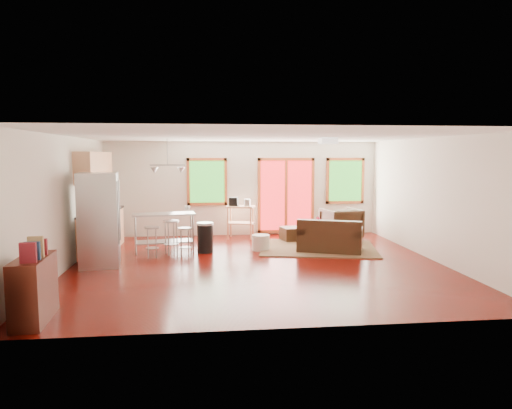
{
  "coord_description": "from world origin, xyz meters",
  "views": [
    {
      "loc": [
        -1.04,
        -9.1,
        2.23
      ],
      "look_at": [
        0.0,
        0.3,
        1.2
      ],
      "focal_mm": 32.0,
      "sensor_mm": 36.0,
      "label": 1
    }
  ],
  "objects": [
    {
      "name": "pendant_light",
      "position": [
        -1.9,
        1.5,
        1.9
      ],
      "size": [
        0.8,
        0.18,
        0.79
      ],
      "color": "gray",
      "rests_on": "ceiling"
    },
    {
      "name": "bar_stool_b",
      "position": [
        -1.83,
        1.15,
        0.58
      ],
      "size": [
        0.48,
        0.48,
        0.77
      ],
      "rotation": [
        0.0,
        0.0,
        0.42
      ],
      "color": "#B7BABC",
      "rests_on": "floor"
    },
    {
      "name": "refrigerator",
      "position": [
        -3.16,
        0.21,
        0.94
      ],
      "size": [
        0.84,
        0.82,
        1.88
      ],
      "rotation": [
        0.0,
        0.0,
        0.12
      ],
      "color": "#B7BABC",
      "rests_on": "floor"
    },
    {
      "name": "coffee_table",
      "position": [
        1.87,
        1.76,
        0.31
      ],
      "size": [
        1.02,
        0.79,
        0.36
      ],
      "rotation": [
        0.0,
        0.0,
        -0.33
      ],
      "color": "#3D140B",
      "rests_on": "floor"
    },
    {
      "name": "trash_can",
      "position": [
        -1.07,
        1.27,
        0.35
      ],
      "size": [
        0.45,
        0.45,
        0.69
      ],
      "rotation": [
        0.0,
        0.0,
        -0.21
      ],
      "color": "black",
      "rests_on": "floor"
    },
    {
      "name": "french_doors",
      "position": [
        1.2,
        3.46,
        1.1
      ],
      "size": [
        1.6,
        0.05,
        2.1
      ],
      "color": "red",
      "rests_on": "back_wall"
    },
    {
      "name": "left_wall",
      "position": [
        -3.76,
        0.0,
        1.3
      ],
      "size": [
        0.02,
        7.0,
        2.6
      ],
      "primitive_type": "cube",
      "color": "silver",
      "rests_on": "ground"
    },
    {
      "name": "pouf",
      "position": [
        0.23,
        1.38,
        0.18
      ],
      "size": [
        0.52,
        0.52,
        0.36
      ],
      "primitive_type": "cylinder",
      "rotation": [
        0.0,
        0.0,
        0.33
      ],
      "color": "silver",
      "rests_on": "floor"
    },
    {
      "name": "bar_stool_c",
      "position": [
        -1.51,
        0.94,
        0.47
      ],
      "size": [
        0.3,
        0.3,
        0.64
      ],
      "rotation": [
        0.0,
        0.0,
        -0.01
      ],
      "color": "#B7BABC",
      "rests_on": "floor"
    },
    {
      "name": "floor",
      "position": [
        0.0,
        0.0,
        -0.01
      ],
      "size": [
        7.5,
        7.0,
        0.02
      ],
      "primitive_type": "cube",
      "color": "#3D0502",
      "rests_on": "ground"
    },
    {
      "name": "rug",
      "position": [
        1.63,
        1.4,
        0.01
      ],
      "size": [
        3.04,
        2.56,
        0.03
      ],
      "primitive_type": "cube",
      "rotation": [
        0.0,
        0.0,
        -0.2
      ],
      "color": "#49613A",
      "rests_on": "floor"
    },
    {
      "name": "back_wall",
      "position": [
        0.0,
        3.51,
        1.3
      ],
      "size": [
        7.5,
        0.02,
        2.6
      ],
      "primitive_type": "cube",
      "color": "silver",
      "rests_on": "ground"
    },
    {
      "name": "book",
      "position": [
        1.97,
        1.93,
        0.56
      ],
      "size": [
        0.24,
        0.08,
        0.32
      ],
      "primitive_type": "imported",
      "rotation": [
        0.0,
        0.0,
        0.2
      ],
      "color": "maroon",
      "rests_on": "coffee_table"
    },
    {
      "name": "kitchen_cart",
      "position": [
        -0.14,
        2.99,
        0.75
      ],
      "size": [
        0.82,
        0.64,
        1.1
      ],
      "rotation": [
        0.0,
        0.0,
        -0.27
      ],
      "color": "tan",
      "rests_on": "floor"
    },
    {
      "name": "window_right",
      "position": [
        2.9,
        3.46,
        1.5
      ],
      "size": [
        1.1,
        0.05,
        1.3
      ],
      "color": "#22601A",
      "rests_on": "back_wall"
    },
    {
      "name": "loveseat",
      "position": [
        1.8,
        1.03,
        0.3
      ],
      "size": [
        1.64,
        1.28,
        0.77
      ],
      "rotation": [
        0.0,
        0.0,
        -0.37
      ],
      "color": "black",
      "rests_on": "floor"
    },
    {
      "name": "island",
      "position": [
        -2.01,
        1.45,
        0.62
      ],
      "size": [
        1.48,
        0.76,
        0.9
      ],
      "rotation": [
        0.0,
        0.0,
        0.14
      ],
      "color": "#B7BABC",
      "rests_on": "floor"
    },
    {
      "name": "ceiling_flush",
      "position": [
        1.6,
        0.6,
        2.53
      ],
      "size": [
        0.35,
        0.35,
        0.12
      ],
      "primitive_type": "cube",
      "color": "white",
      "rests_on": "ceiling"
    },
    {
      "name": "cabinets",
      "position": [
        -3.49,
        1.7,
        0.93
      ],
      "size": [
        0.64,
        2.24,
        2.3
      ],
      "color": "tan",
      "rests_on": "floor"
    },
    {
      "name": "bookshelf",
      "position": [
        -3.35,
        -2.87,
        0.45
      ],
      "size": [
        0.44,
        1.0,
        1.16
      ],
      "rotation": [
        0.0,
        0.0,
        0.06
      ],
      "color": "#3D140B",
      "rests_on": "floor"
    },
    {
      "name": "bar_stool_a",
      "position": [
        -2.22,
        0.86,
        0.51
      ],
      "size": [
        0.35,
        0.35,
        0.68
      ],
      "rotation": [
        0.0,
        0.0,
        0.11
      ],
      "color": "#B7BABC",
      "rests_on": "floor"
    },
    {
      "name": "vase",
      "position": [
        1.71,
        1.74,
        0.52
      ],
      "size": [
        0.25,
        0.25,
        0.32
      ],
      "rotation": [
        0.0,
        0.0,
        0.37
      ],
      "color": "silver",
      "rests_on": "coffee_table"
    },
    {
      "name": "ottoman",
      "position": [
        1.19,
        2.45,
        0.18
      ],
      "size": [
        0.64,
        0.64,
        0.36
      ],
      "primitive_type": "cube",
      "rotation": [
        0.0,
        0.0,
        0.2
      ],
      "color": "black",
      "rests_on": "floor"
    },
    {
      "name": "cup",
      "position": [
        -1.47,
        1.57,
        1.01
      ],
      "size": [
        0.14,
        0.12,
        0.13
      ],
      "primitive_type": "imported",
      "rotation": [
        0.0,
        0.0,
        0.16
      ],
      "color": "white",
      "rests_on": "island"
    },
    {
      "name": "front_wall",
      "position": [
        0.0,
        -3.51,
        1.3
      ],
      "size": [
        7.5,
        0.02,
        2.6
      ],
      "primitive_type": "cube",
      "color": "silver",
      "rests_on": "ground"
    },
    {
      "name": "armchair",
      "position": [
        2.51,
        2.52,
        0.46
      ],
      "size": [
        1.03,
        0.99,
        0.92
      ],
      "primitive_type": "imported",
      "rotation": [
        0.0,
        0.0,
        3.34
      ],
      "color": "black",
      "rests_on": "floor"
    },
    {
      "name": "ceiling",
      "position": [
        0.0,
        0.0,
        2.61
      ],
      "size": [
        7.5,
        7.0,
        0.02
      ],
      "primitive_type": "cube",
      "color": "white",
      "rests_on": "ground"
    },
    {
      "name": "window_left",
      "position": [
        -1.0,
        3.46,
        1.5
      ],
      "size": [
        1.1,
        0.05,
        1.3
      ],
      "color": "#22601A",
      "rests_on": "back_wall"
    },
    {
      "name": "right_wall",
      "position": [
        3.76,
        0.0,
        1.3
      ],
      "size": [
        0.02,
        7.0,
        2.6
      ],
      "primitive_type": "cube",
      "color": "silver",
      "rests_on": "ground"
    }
  ]
}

